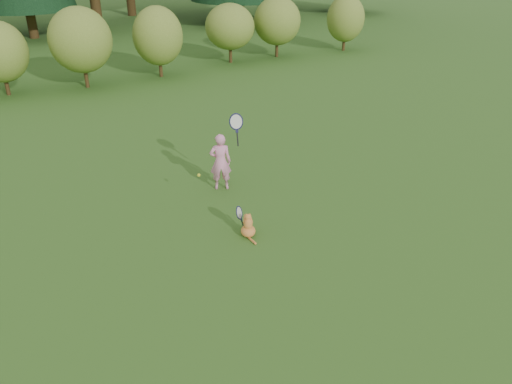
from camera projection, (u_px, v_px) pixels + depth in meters
ground at (269, 245)px, 9.17m from camera, size 100.00×100.00×0.00m
shrub_row at (85, 46)px, 18.49m from camera, size 28.00×3.00×2.80m
child at (221, 160)px, 10.93m from camera, size 0.78×0.54×1.94m
cat at (248, 224)px, 9.38m from camera, size 0.48×0.71×0.64m
tennis_ball at (199, 175)px, 10.23m from camera, size 0.07×0.07×0.07m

